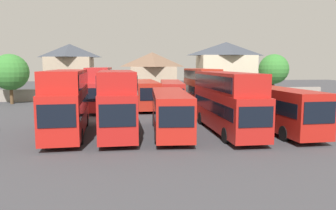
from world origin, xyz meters
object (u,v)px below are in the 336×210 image
at_px(bus_8, 171,93).
at_px(bus_5, 276,107).
at_px(bus_2, 117,99).
at_px(house_terrace_centre, 152,73).
at_px(tree_left_of_lot, 274,69).
at_px(house_terrace_right, 226,68).
at_px(bus_6, 100,86).
at_px(bus_7, 146,93).
at_px(bus_3, 170,110).
at_px(house_terrace_left, 70,69).
at_px(tree_behind_wall, 10,72).
at_px(bus_1, 67,99).
at_px(bus_9, 202,86).
at_px(bus_4, 226,98).

bearing_deg(bus_8, bus_5, 28.69).
xyz_separation_m(bus_2, bus_5, (12.86, -0.09, -0.77)).
distance_m(house_terrace_centre, tree_left_of_lot, 21.25).
bearing_deg(bus_5, house_terrace_right, 167.26).
height_order(bus_6, bus_7, bus_6).
height_order(bus_3, house_terrace_centre, house_terrace_centre).
bearing_deg(house_terrace_left, bus_3, -68.69).
height_order(house_terrace_centre, house_terrace_right, house_terrace_right).
distance_m(bus_2, bus_3, 4.20).
relative_size(house_terrace_left, tree_left_of_lot, 1.28).
distance_m(house_terrace_centre, tree_behind_wall, 23.92).
relative_size(bus_6, bus_8, 1.00).
height_order(bus_5, house_terrace_centre, house_terrace_centre).
xyz_separation_m(bus_1, bus_3, (7.94, -0.57, -0.92)).
height_order(bus_5, bus_6, bus_6).
height_order(bus_7, tree_behind_wall, tree_behind_wall).
bearing_deg(tree_behind_wall, bus_7, -20.32).
bearing_deg(bus_6, bus_5, 44.83).
height_order(bus_1, tree_behind_wall, tree_behind_wall).
distance_m(house_terrace_centre, house_terrace_right, 13.76).
relative_size(bus_8, bus_9, 1.10).
bearing_deg(tree_left_of_lot, bus_6, -162.72).
bearing_deg(bus_1, bus_5, 84.19).
xyz_separation_m(house_terrace_centre, tree_left_of_lot, (18.01, -11.25, 0.82)).
height_order(bus_6, bus_9, bus_6).
height_order(bus_2, bus_4, bus_2).
bearing_deg(tree_left_of_lot, bus_1, -139.99).
xyz_separation_m(bus_5, bus_8, (-6.69, 15.01, -0.09)).
height_order(bus_4, bus_8, bus_4).
relative_size(bus_1, house_terrace_right, 1.07).
bearing_deg(bus_3, house_terrace_right, 159.62).
height_order(bus_4, bus_5, bus_4).
xyz_separation_m(bus_1, bus_8, (10.01, 14.44, -0.89)).
xyz_separation_m(bus_3, bus_9, (5.98, 15.42, 0.87)).
xyz_separation_m(bus_9, house_terrace_left, (-19.41, 19.00, 1.85)).
height_order(tree_left_of_lot, tree_behind_wall, tree_left_of_lot).
height_order(bus_2, bus_3, bus_2).
distance_m(bus_7, house_terrace_right, 24.84).
height_order(house_terrace_left, tree_left_of_lot, house_terrace_left).
relative_size(bus_9, house_terrace_centre, 1.27).
height_order(bus_3, house_terrace_right, house_terrace_right).
distance_m(bus_7, tree_left_of_lot, 21.87).
distance_m(bus_3, bus_7, 15.55).
distance_m(bus_1, bus_3, 8.01).
relative_size(bus_8, house_terrace_right, 1.11).
xyz_separation_m(bus_3, tree_left_of_lot, (19.12, 23.28, 2.85)).
distance_m(bus_2, house_terrace_left, 35.62).
relative_size(bus_6, tree_behind_wall, 1.69).
height_order(bus_2, bus_5, bus_2).
distance_m(bus_1, bus_4, 12.48).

